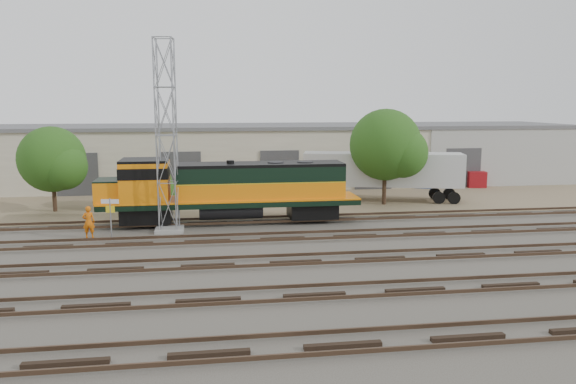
{
  "coord_description": "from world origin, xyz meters",
  "views": [
    {
      "loc": [
        -3.94,
        -27.56,
        7.33
      ],
      "look_at": [
        0.66,
        4.0,
        2.2
      ],
      "focal_mm": 35.0,
      "sensor_mm": 36.0,
      "label": 1
    }
  ],
  "objects": [
    {
      "name": "dumpster_red",
      "position": [
        19.17,
        17.78,
        0.7
      ],
      "size": [
        1.74,
        1.66,
        1.4
      ],
      "primitive_type": "cube",
      "rotation": [
        0.0,
        0.0,
        -0.19
      ],
      "color": "maroon",
      "rests_on": "ground"
    },
    {
      "name": "dumpster_blue",
      "position": [
        14.7,
        18.26,
        0.75
      ],
      "size": [
        2.05,
        2.0,
        1.5
      ],
      "primitive_type": "cube",
      "rotation": [
        0.0,
        0.0,
        -0.39
      ],
      "color": "navy",
      "rests_on": "ground"
    },
    {
      "name": "sign_post",
      "position": [
        -9.05,
        2.58,
        1.61
      ],
      "size": [
        0.94,
        0.2,
        2.3
      ],
      "color": "gray",
      "rests_on": "ground"
    },
    {
      "name": "dirt_strip",
      "position": [
        0.0,
        15.0,
        0.01
      ],
      "size": [
        80.0,
        16.0,
        0.02
      ],
      "primitive_type": "cube",
      "color": "#726047",
      "rests_on": "ground"
    },
    {
      "name": "tree_west",
      "position": [
        -13.95,
        11.43,
        3.43
      ],
      "size": [
        4.61,
        4.39,
        5.74
      ],
      "color": "#382619",
      "rests_on": "ground"
    },
    {
      "name": "warehouse",
      "position": [
        0.04,
        22.98,
        2.65
      ],
      "size": [
        58.4,
        10.4,
        5.3
      ],
      "color": "beige",
      "rests_on": "ground"
    },
    {
      "name": "worker",
      "position": [
        -10.37,
        3.51,
        0.88
      ],
      "size": [
        0.66,
        0.45,
        1.77
      ],
      "primitive_type": "imported",
      "rotation": [
        0.0,
        0.0,
        3.18
      ],
      "color": "#D8600C",
      "rests_on": "ground"
    },
    {
      "name": "tracks",
      "position": [
        0.0,
        -3.0,
        0.08
      ],
      "size": [
        80.0,
        20.4,
        0.28
      ],
      "color": "black",
      "rests_on": "ground"
    },
    {
      "name": "tree_mid",
      "position": [
        -8.04,
        11.61,
        1.59
      ],
      "size": [
        4.02,
        3.83,
        3.83
      ],
      "color": "#382619",
      "rests_on": "ground"
    },
    {
      "name": "semi_trailer",
      "position": [
        9.29,
        12.45,
        2.26
      ],
      "size": [
        11.88,
        5.13,
        3.59
      ],
      "rotation": [
        0.0,
        0.0,
        -0.25
      ],
      "color": "silver",
      "rests_on": "ground"
    },
    {
      "name": "locomotive",
      "position": [
        -2.82,
        6.0,
        2.17
      ],
      "size": [
        15.56,
        2.73,
        3.74
      ],
      "color": "black",
      "rests_on": "tracks"
    },
    {
      "name": "signal_tower",
      "position": [
        -6.14,
        4.49,
        5.24
      ],
      "size": [
        1.59,
        1.59,
        10.78
      ],
      "rotation": [
        0.0,
        0.0,
        -0.13
      ],
      "color": "gray",
      "rests_on": "ground"
    },
    {
      "name": "ground",
      "position": [
        0.0,
        0.0,
        0.0
      ],
      "size": [
        140.0,
        140.0,
        0.0
      ],
      "primitive_type": "plane",
      "color": "#47423A",
      "rests_on": "ground"
    },
    {
      "name": "tree_east",
      "position": [
        8.93,
        10.71,
        4.19
      ],
      "size": [
        5.34,
        5.09,
        6.87
      ],
      "color": "#382619",
      "rests_on": "ground"
    }
  ]
}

